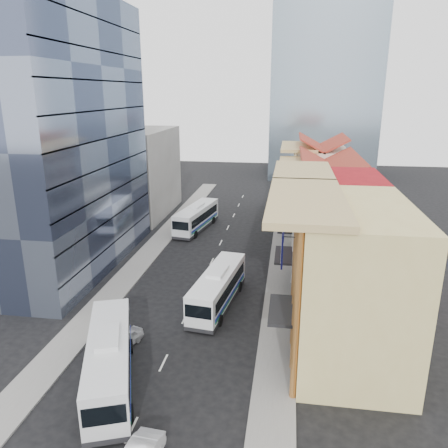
% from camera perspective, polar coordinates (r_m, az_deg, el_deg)
% --- Properties ---
extents(ground, '(200.00, 200.00, 0.00)m').
position_cam_1_polar(ground, '(34.58, -8.40, -18.41)').
color(ground, black).
rests_on(ground, ground).
extents(sidewalk_right, '(3.00, 90.00, 0.15)m').
position_cam_1_polar(sidewalk_right, '(52.71, 7.56, -5.32)').
color(sidewalk_right, slate).
rests_on(sidewalk_right, ground).
extents(sidewalk_left, '(3.00, 90.00, 0.15)m').
position_cam_1_polar(sidewalk_left, '(55.51, -10.31, -4.28)').
color(sidewalk_left, slate).
rests_on(sidewalk_left, ground).
extents(shophouse_tan, '(8.00, 14.00, 12.00)m').
position_cam_1_polar(shophouse_tan, '(35.12, 16.33, -7.12)').
color(shophouse_tan, '#D8C67D').
rests_on(shophouse_tan, ground).
extents(shophouse_red, '(8.00, 10.00, 12.00)m').
position_cam_1_polar(shophouse_red, '(46.27, 14.51, -1.11)').
color(shophouse_red, maroon).
rests_on(shophouse_red, ground).
extents(shophouse_cream_near, '(8.00, 9.00, 10.00)m').
position_cam_1_polar(shophouse_cream_near, '(55.62, 13.54, 0.91)').
color(shophouse_cream_near, beige).
rests_on(shophouse_cream_near, ground).
extents(shophouse_cream_mid, '(8.00, 9.00, 10.00)m').
position_cam_1_polar(shophouse_cream_mid, '(64.30, 12.93, 3.10)').
color(shophouse_cream_mid, beige).
rests_on(shophouse_cream_mid, ground).
extents(shophouse_cream_far, '(8.00, 12.00, 11.00)m').
position_cam_1_polar(shophouse_cream_far, '(74.42, 12.42, 5.38)').
color(shophouse_cream_far, beige).
rests_on(shophouse_cream_far, ground).
extents(office_tower, '(12.00, 26.00, 30.00)m').
position_cam_1_polar(office_tower, '(52.88, -21.14, 10.50)').
color(office_tower, '#3B445E').
rests_on(office_tower, ground).
extents(office_block_far, '(10.00, 18.00, 14.00)m').
position_cam_1_polar(office_block_far, '(74.34, -11.19, 6.62)').
color(office_block_far, gray).
rests_on(office_block_far, ground).
extents(bus_left_near, '(6.96, 12.52, 3.94)m').
position_cam_1_polar(bus_left_near, '(32.93, -14.75, -16.70)').
color(bus_left_near, silver).
rests_on(bus_left_near, ground).
extents(bus_left_far, '(4.78, 12.35, 3.86)m').
position_cam_1_polar(bus_left_far, '(65.33, -3.61, 0.93)').
color(bus_left_far, silver).
rests_on(bus_left_far, ground).
extents(bus_right, '(4.18, 11.86, 3.72)m').
position_cam_1_polar(bus_right, '(42.39, -0.81, -8.26)').
color(bus_right, white).
rests_on(bus_right, ground).
extents(sedan_left, '(2.72, 4.04, 1.27)m').
position_cam_1_polar(sedan_left, '(37.45, -13.00, -14.51)').
color(sedan_left, silver).
rests_on(sedan_left, ground).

